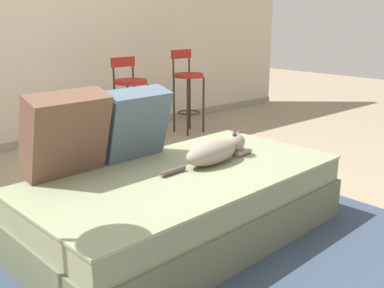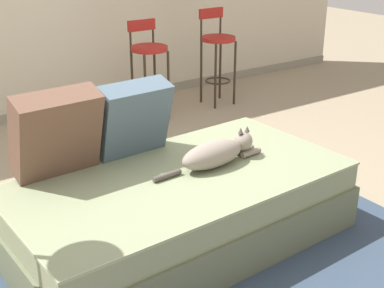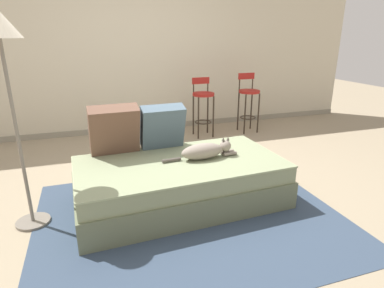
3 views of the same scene
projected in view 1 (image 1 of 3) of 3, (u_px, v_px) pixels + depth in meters
ground_plane at (147, 216)px, 3.08m from camera, size 16.00×16.00×0.00m
wall_back_panel at (6, 19)px, 4.35m from camera, size 8.00×0.10×2.60m
wall_baseboard_trim at (22, 144)px, 4.65m from camera, size 8.00×0.02×0.09m
area_rug at (219, 254)px, 2.57m from camera, size 2.63×2.12×0.01m
couch at (184, 204)px, 2.73m from camera, size 1.98×1.11×0.43m
throw_pillow_corner at (66, 134)px, 2.53m from camera, size 0.48×0.32×0.50m
throw_pillow_middle at (135, 123)px, 2.86m from camera, size 0.45×0.29×0.46m
cat at (215, 151)px, 2.81m from camera, size 0.74×0.20×0.19m
bar_stool_near_window at (130, 92)px, 4.67m from camera, size 0.34×0.34×0.91m
bar_stool_by_doorway at (188, 84)px, 5.18m from camera, size 0.34×0.34×0.95m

